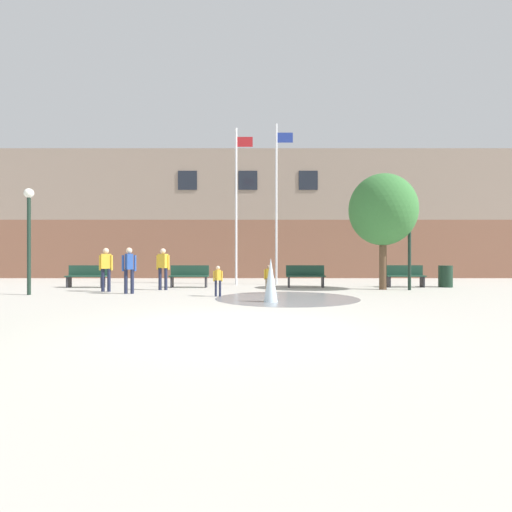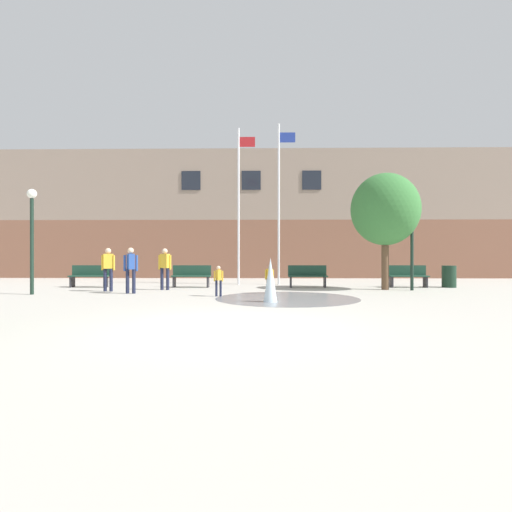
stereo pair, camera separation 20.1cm
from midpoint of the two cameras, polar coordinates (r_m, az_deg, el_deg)
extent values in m
plane|color=#B2ADA3|center=(7.35, -4.36, -10.26)|extent=(100.00, 100.00, 0.00)
cube|color=brown|center=(26.13, -1.08, 0.91)|extent=(36.00, 6.00, 3.39)
cube|color=gray|center=(26.45, -1.08, 9.10)|extent=(36.00, 6.00, 4.15)
cube|color=#1E232D|center=(23.86, -9.83, 10.60)|extent=(1.10, 0.06, 1.10)
cube|color=#1E232D|center=(23.51, -1.24, 10.76)|extent=(1.10, 0.06, 1.10)
cube|color=#1E232D|center=(23.69, 7.40, 10.68)|extent=(1.10, 0.06, 1.10)
cylinder|color=gray|center=(12.37, 4.15, -6.03)|extent=(4.42, 4.42, 0.01)
cone|color=silver|center=(11.33, 1.78, -3.44)|extent=(0.40, 0.40, 1.25)
cube|color=#28282D|center=(18.20, -25.28, -3.39)|extent=(0.06, 0.40, 0.44)
cube|color=#28282D|center=(17.64, -21.16, -3.50)|extent=(0.06, 0.40, 0.44)
cube|color=#1E4233|center=(17.89, -23.25, -2.67)|extent=(1.60, 0.44, 0.05)
cube|color=#1E4233|center=(18.07, -23.00, -1.89)|extent=(1.60, 0.04, 0.42)
cube|color=#28282D|center=(16.84, -12.06, -3.67)|extent=(0.06, 0.40, 0.44)
cube|color=#28282D|center=(16.60, -7.32, -3.72)|extent=(0.06, 0.40, 0.44)
cube|color=#1E4233|center=(16.69, -9.71, -2.86)|extent=(1.60, 0.44, 0.05)
cube|color=#1E4233|center=(16.88, -9.59, -2.03)|extent=(1.60, 0.04, 0.42)
cube|color=#28282D|center=(16.55, 4.53, -3.73)|extent=(0.06, 0.40, 0.44)
cube|color=#28282D|center=(16.72, 9.33, -3.69)|extent=(0.06, 0.40, 0.44)
cube|color=#1E4233|center=(16.60, 6.94, -2.87)|extent=(1.60, 0.44, 0.05)
cube|color=#1E4233|center=(16.79, 6.86, -2.04)|extent=(1.60, 0.04, 0.42)
cube|color=#28282D|center=(17.45, 18.28, -3.54)|extent=(0.06, 0.40, 0.44)
cube|color=#28282D|center=(17.94, 22.54, -3.44)|extent=(0.06, 0.40, 0.44)
cube|color=#1E4233|center=(17.67, 20.44, -2.70)|extent=(1.60, 0.44, 0.05)
cube|color=#1E4233|center=(17.85, 20.22, -1.92)|extent=(1.60, 0.04, 0.42)
cylinder|color=#89755B|center=(13.85, 1.26, -4.31)|extent=(0.07, 0.07, 0.52)
cylinder|color=#89755B|center=(13.85, 1.83, -4.31)|extent=(0.07, 0.07, 0.52)
cube|color=gold|center=(13.83, 1.54, -2.54)|extent=(0.24, 0.23, 0.33)
sphere|color=#997051|center=(13.82, 1.54, -1.58)|extent=(0.13, 0.13, 0.13)
cylinder|color=gold|center=(13.82, 1.00, -2.68)|extent=(0.05, 0.05, 0.34)
cylinder|color=gold|center=(13.83, 2.08, -2.68)|extent=(0.05, 0.05, 0.34)
cylinder|color=#1E233D|center=(14.51, -18.30, -3.48)|extent=(0.12, 0.12, 0.84)
cylinder|color=#1E233D|center=(14.44, -17.47, -3.50)|extent=(0.12, 0.12, 0.84)
cube|color=#284C9E|center=(14.45, -17.89, -0.76)|extent=(0.35, 0.39, 0.54)
sphere|color=beige|center=(14.45, -17.89, 0.73)|extent=(0.21, 0.21, 0.21)
cylinder|color=#284C9E|center=(14.52, -18.68, -0.97)|extent=(0.08, 0.08, 0.55)
cylinder|color=#284C9E|center=(14.39, -17.10, -0.98)|extent=(0.08, 0.08, 0.55)
cylinder|color=#1E233D|center=(15.69, -13.73, -3.21)|extent=(0.12, 0.12, 0.84)
cylinder|color=#1E233D|center=(15.64, -12.95, -3.22)|extent=(0.12, 0.12, 0.84)
cube|color=gold|center=(15.64, -13.34, -0.69)|extent=(0.39, 0.33, 0.54)
sphere|color=beige|center=(15.64, -13.34, 0.68)|extent=(0.21, 0.21, 0.21)
cylinder|color=gold|center=(15.69, -14.08, -0.89)|extent=(0.08, 0.08, 0.55)
cylinder|color=gold|center=(15.59, -12.59, -0.90)|extent=(0.08, 0.08, 0.55)
cylinder|color=#1E233D|center=(12.94, -6.04, -4.62)|extent=(0.07, 0.07, 0.52)
cylinder|color=#1E233D|center=(12.92, -5.43, -4.62)|extent=(0.07, 0.07, 0.52)
cube|color=gold|center=(12.90, -5.74, -2.73)|extent=(0.21, 0.24, 0.33)
sphere|color=beige|center=(12.89, -5.74, -1.70)|extent=(0.13, 0.13, 0.13)
cylinder|color=gold|center=(12.92, -6.31, -2.88)|extent=(0.05, 0.05, 0.34)
cylinder|color=gold|center=(12.89, -5.16, -2.88)|extent=(0.05, 0.05, 0.34)
cylinder|color=#1E233D|center=(15.61, -21.20, -3.23)|extent=(0.12, 0.12, 0.84)
cylinder|color=#1E233D|center=(15.53, -20.45, -3.25)|extent=(0.12, 0.12, 0.84)
cube|color=gold|center=(15.55, -20.83, -0.70)|extent=(0.39, 0.34, 0.54)
sphere|color=beige|center=(15.55, -20.83, 0.68)|extent=(0.21, 0.21, 0.21)
cylinder|color=gold|center=(15.63, -21.55, -0.90)|extent=(0.08, 0.08, 0.55)
cylinder|color=gold|center=(15.48, -20.10, -0.91)|extent=(0.08, 0.08, 0.55)
cylinder|color=silver|center=(18.26, -2.99, 7.10)|extent=(0.10, 0.10, 7.10)
cube|color=#B21E23|center=(18.82, -1.73, 15.99)|extent=(0.70, 0.02, 0.45)
cylinder|color=silver|center=(18.26, 2.78, 7.40)|extent=(0.10, 0.10, 7.30)
cube|color=#233893|center=(18.90, 4.04, 16.52)|extent=(0.70, 0.02, 0.45)
cylinder|color=#192D23|center=(15.41, -29.84, 1.20)|extent=(0.12, 0.12, 3.25)
sphere|color=white|center=(15.55, -29.85, 7.78)|extent=(0.32, 0.32, 0.32)
cylinder|color=#192D23|center=(16.23, 20.92, 1.04)|extent=(0.12, 0.12, 3.19)
sphere|color=white|center=(16.35, 20.92, 7.20)|extent=(0.32, 0.32, 0.32)
cylinder|color=#193323|center=(18.38, 25.34, -2.64)|extent=(0.56, 0.56, 0.90)
cylinder|color=brown|center=(16.17, 17.51, -1.57)|extent=(0.28, 0.28, 1.71)
ellipsoid|color=#387538|center=(16.26, 17.51, 6.36)|extent=(2.61, 2.61, 2.77)
camera|label=1|loc=(0.10, -90.40, 0.00)|focal=28.00mm
camera|label=2|loc=(0.10, 89.60, 0.00)|focal=28.00mm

